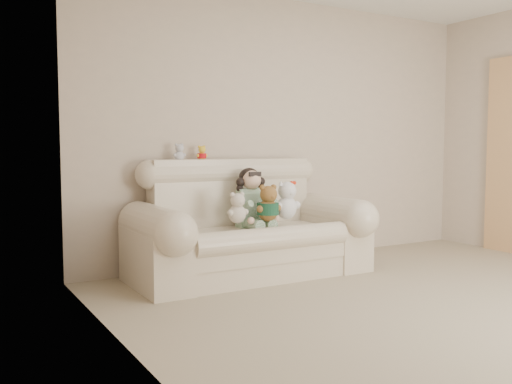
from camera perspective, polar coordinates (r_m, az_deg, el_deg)
The scene contains 10 objects.
floor at distance 4.04m, azimuth 23.98°, elevation -12.10°, with size 5.00×5.00×0.00m, color tan.
wall_back at distance 5.71m, azimuth 3.52°, elevation 6.24°, with size 4.50×4.50×0.00m, color #B7A491.
wall_left at distance 2.43m, azimuth -8.09°, elevation 8.48°, with size 5.00×5.00×0.00m, color #B7A491.
sofa at distance 4.92m, azimuth -0.59°, elevation -2.65°, with size 2.10×0.95×1.03m, color beige, non-canonical shape.
seated_child at distance 4.99m, azimuth -0.49°, elevation -0.51°, with size 0.33×0.40×0.54m, color #347539, non-canonical shape.
brown_teddy at distance 4.81m, azimuth 1.23°, elevation -0.77°, with size 0.24×0.18×0.37m, color brown, non-canonical shape.
white_cat at distance 4.96m, azimuth 3.14°, elevation -0.43°, with size 0.26×0.20×0.40m, color white, non-canonical shape.
cream_teddy at distance 4.69m, azimuth -1.93°, elevation -1.30°, with size 0.20×0.15×0.31m, color beige, non-canonical shape.
yellow_mini_bear at distance 5.09m, azimuth -5.57°, elevation 4.10°, with size 0.11×0.08×0.17m, color yellow, non-canonical shape.
grey_mini_plush at distance 4.99m, azimuth -7.85°, elevation 4.19°, with size 0.12×0.09×0.19m, color silver, non-canonical shape.
Camera 1 is at (-3.17, -2.24, 1.13)m, focal length 39.20 mm.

